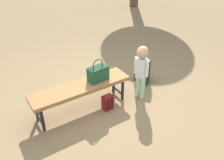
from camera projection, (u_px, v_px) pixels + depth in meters
name	position (u px, v px, depth m)	size (l,w,h in m)	color
ground_plane	(111.00, 101.00, 3.98)	(40.00, 40.00, 0.00)	#8C704C
park_bench	(81.00, 89.00, 3.58)	(1.64, 0.66, 0.45)	#9E6B3D
handbag	(98.00, 73.00, 3.64)	(0.36, 0.26, 0.37)	#1E4C2D
child_standing	(142.00, 65.00, 3.74)	(0.19, 0.23, 0.96)	#B2D8B2
backpack_large	(143.00, 70.00, 4.37)	(0.36, 0.38, 0.52)	#1E4C2D
backpack_small	(107.00, 101.00, 3.72)	(0.19, 0.17, 0.28)	maroon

